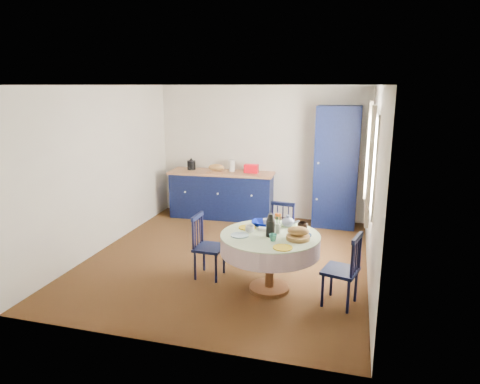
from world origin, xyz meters
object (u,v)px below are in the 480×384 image
(dining_table, at_px, (271,244))
(chair_right, at_px, (344,269))
(mug_a, at_px, (250,229))
(kitchen_counter, at_px, (222,194))
(chair_left, at_px, (207,246))
(mug_d, at_px, (266,222))
(mug_b, at_px, (273,238))
(pantry_cabinet, at_px, (337,167))
(chair_far, at_px, (280,233))
(mug_c, at_px, (302,226))
(cobalt_bowl, at_px, (262,223))

(dining_table, bearing_deg, chair_right, -9.61)
(mug_a, bearing_deg, kitchen_counter, 114.05)
(chair_left, height_order, chair_right, chair_right)
(dining_table, xyz_separation_m, mug_d, (-0.13, 0.33, 0.16))
(dining_table, bearing_deg, mug_b, -73.63)
(pantry_cabinet, relative_size, mug_d, 23.33)
(mug_d, bearing_deg, chair_far, 81.78)
(mug_a, height_order, mug_b, mug_a)
(dining_table, relative_size, chair_left, 1.42)
(pantry_cabinet, height_order, mug_b, pantry_cabinet)
(pantry_cabinet, xyz_separation_m, chair_right, (0.26, -2.99, -0.64))
(chair_far, bearing_deg, mug_d, -90.27)
(chair_right, height_order, mug_b, chair_right)
(chair_right, distance_m, mug_c, 0.76)
(mug_c, distance_m, cobalt_bowl, 0.54)
(pantry_cabinet, distance_m, cobalt_bowl, 2.68)
(chair_left, relative_size, mug_c, 6.71)
(chair_left, bearing_deg, mug_a, -103.31)
(chair_left, xyz_separation_m, mug_c, (1.24, 0.08, 0.35))
(dining_table, xyz_separation_m, chair_far, (-0.05, 0.90, -0.18))
(chair_left, distance_m, mug_c, 1.30)
(mug_b, bearing_deg, dining_table, 106.37)
(chair_right, relative_size, mug_c, 6.89)
(kitchen_counter, height_order, chair_far, kitchen_counter)
(chair_far, relative_size, cobalt_bowl, 3.37)
(cobalt_bowl, bearing_deg, dining_table, -58.47)
(chair_far, xyz_separation_m, chair_right, (0.93, -1.05, 0.00))
(chair_right, distance_m, mug_b, 0.89)
(pantry_cabinet, relative_size, mug_c, 16.96)
(kitchen_counter, bearing_deg, chair_right, -53.53)
(pantry_cabinet, height_order, dining_table, pantry_cabinet)
(chair_far, bearing_deg, kitchen_counter, 135.74)
(pantry_cabinet, bearing_deg, chair_right, -84.04)
(chair_left, xyz_separation_m, chair_far, (0.85, 0.73, 0.01))
(mug_d, relative_size, cobalt_bowl, 0.36)
(pantry_cabinet, height_order, mug_d, pantry_cabinet)
(pantry_cabinet, xyz_separation_m, mug_d, (-0.75, -2.51, -0.30))
(mug_d, bearing_deg, pantry_cabinet, 73.33)
(mug_a, xyz_separation_m, cobalt_bowl, (0.08, 0.30, -0.01))
(kitchen_counter, xyz_separation_m, pantry_cabinet, (2.14, 0.04, 0.62))
(kitchen_counter, distance_m, mug_a, 3.08)
(chair_far, xyz_separation_m, mug_a, (-0.22, -0.90, 0.34))
(chair_far, bearing_deg, chair_left, -131.53)
(mug_b, bearing_deg, mug_a, 146.50)
(mug_a, bearing_deg, cobalt_bowl, 74.61)
(kitchen_counter, bearing_deg, mug_c, -56.41)
(chair_left, bearing_deg, mug_c, -84.07)
(mug_c, bearing_deg, pantry_cabinet, 83.93)
(mug_b, bearing_deg, chair_left, 157.75)
(pantry_cabinet, distance_m, dining_table, 2.94)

